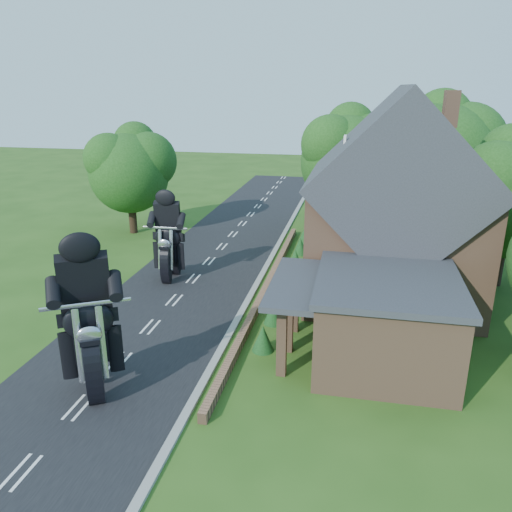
% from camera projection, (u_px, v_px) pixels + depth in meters
% --- Properties ---
extents(ground, '(120.00, 120.00, 0.00)m').
position_uv_depth(ground, '(150.00, 327.00, 22.18)').
color(ground, '#254914').
rests_on(ground, ground).
extents(road, '(7.00, 80.00, 0.02)m').
position_uv_depth(road, '(150.00, 327.00, 22.18)').
color(road, black).
rests_on(road, ground).
extents(kerb, '(0.30, 80.00, 0.12)m').
position_uv_depth(kerb, '(230.00, 334.00, 21.46)').
color(kerb, gray).
rests_on(kerb, ground).
extents(garden_wall, '(0.30, 22.00, 0.40)m').
position_uv_depth(garden_wall, '(266.00, 288.00, 25.92)').
color(garden_wall, '#8D6247').
rests_on(garden_wall, ground).
extents(house, '(9.54, 8.64, 10.24)m').
position_uv_depth(house, '(395.00, 212.00, 24.33)').
color(house, '#8D6247').
rests_on(house, ground).
extents(annex, '(7.05, 5.94, 3.44)m').
position_uv_depth(annex, '(382.00, 319.00, 18.98)').
color(annex, '#8D6247').
rests_on(annex, ground).
extents(tree_behind_house, '(7.81, 7.20, 10.08)m').
position_uv_depth(tree_behind_house, '(447.00, 150.00, 32.41)').
color(tree_behind_house, black).
rests_on(tree_behind_house, ground).
extents(tree_behind_left, '(6.94, 6.40, 9.16)m').
position_uv_depth(tree_behind_left, '(353.00, 153.00, 34.64)').
color(tree_behind_left, black).
rests_on(tree_behind_left, ground).
extents(tree_far_road, '(6.08, 5.60, 7.84)m').
position_uv_depth(tree_far_road, '(134.00, 166.00, 35.01)').
color(tree_far_road, black).
rests_on(tree_far_road, ground).
extents(shrub_a, '(0.90, 0.90, 1.10)m').
position_uv_depth(shrub_a, '(263.00, 338.00, 20.06)').
color(shrub_a, '#123B16').
rests_on(shrub_a, ground).
extents(shrub_b, '(0.90, 0.90, 1.10)m').
position_uv_depth(shrub_b, '(274.00, 312.00, 22.38)').
color(shrub_b, '#123B16').
rests_on(shrub_b, ground).
extents(shrub_c, '(0.90, 0.90, 1.10)m').
position_uv_depth(shrub_c, '(282.00, 291.00, 24.69)').
color(shrub_c, '#123B16').
rests_on(shrub_c, ground).
extents(shrub_d, '(0.90, 0.90, 1.10)m').
position_uv_depth(shrub_d, '(295.00, 259.00, 29.33)').
color(shrub_d, '#123B16').
rests_on(shrub_d, ground).
extents(shrub_e, '(0.90, 0.90, 1.10)m').
position_uv_depth(shrub_e, '(300.00, 246.00, 31.64)').
color(shrub_e, '#123B16').
rests_on(shrub_e, ground).
extents(shrub_f, '(0.90, 0.90, 1.10)m').
position_uv_depth(shrub_f, '(305.00, 235.00, 33.96)').
color(shrub_f, '#123B16').
rests_on(shrub_f, ground).
extents(motorcycle_lead, '(1.34, 1.88, 1.76)m').
position_uv_depth(motorcycle_lead, '(95.00, 369.00, 17.27)').
color(motorcycle_lead, black).
rests_on(motorcycle_lead, ground).
extents(motorcycle_follow, '(0.46, 1.64, 1.52)m').
position_uv_depth(motorcycle_follow, '(170.00, 266.00, 27.45)').
color(motorcycle_follow, black).
rests_on(motorcycle_follow, ground).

